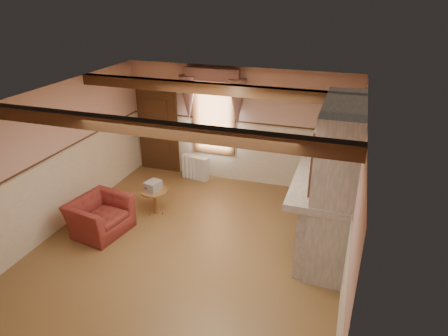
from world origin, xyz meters
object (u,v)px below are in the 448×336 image
(radiator, at_px, (195,168))
(mantel_clock, at_px, (329,158))
(armchair, at_px, (100,216))
(bowl, at_px, (323,184))
(side_table, at_px, (155,202))
(oil_lamp, at_px, (328,162))

(radiator, relative_size, mantel_clock, 2.92)
(mantel_clock, bearing_deg, armchair, -159.86)
(bowl, bearing_deg, side_table, 172.09)
(side_table, distance_m, mantel_clock, 3.68)
(side_table, distance_m, radiator, 1.86)
(radiator, bearing_deg, armchair, -97.11)
(armchair, distance_m, oil_lamp, 4.46)
(side_table, bearing_deg, mantel_clock, 9.07)
(armchair, bearing_deg, bowl, -73.48)
(bowl, distance_m, mantel_clock, 1.02)
(bowl, bearing_deg, armchair, -173.24)
(armchair, relative_size, mantel_clock, 4.47)
(armchair, height_order, radiator, armchair)
(radiator, distance_m, bowl, 4.16)
(mantel_clock, bearing_deg, oil_lamp, -90.00)
(bowl, height_order, mantel_clock, mantel_clock)
(armchair, xyz_separation_m, radiator, (0.86, 2.81, -0.05))
(oil_lamp, bearing_deg, bowl, -90.00)
(bowl, bearing_deg, radiator, 144.47)
(side_table, xyz_separation_m, radiator, (0.17, 1.85, 0.02))
(mantel_clock, height_order, oil_lamp, oil_lamp)
(radiator, height_order, mantel_clock, mantel_clock)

